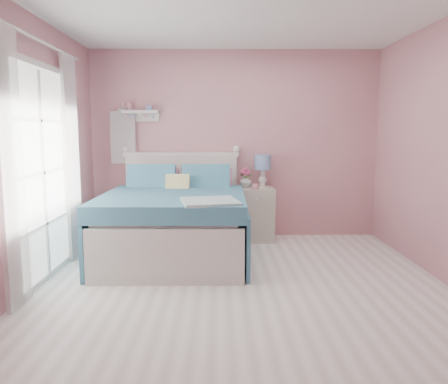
{
  "coord_description": "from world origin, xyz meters",
  "views": [
    {
      "loc": [
        -0.23,
        -3.91,
        1.49
      ],
      "look_at": [
        -0.17,
        1.2,
        0.78
      ],
      "focal_mm": 35.0,
      "sensor_mm": 36.0,
      "label": 1
    }
  ],
  "objects_px": {
    "table_lamp": "(263,165)",
    "nightstand": "(255,214)",
    "vase": "(246,181)",
    "teacup": "(255,187)",
    "bed": "(175,222)"
  },
  "relations": [
    {
      "from": "table_lamp",
      "to": "nightstand",
      "type": "bearing_deg",
      "value": -146.9
    },
    {
      "from": "vase",
      "to": "teacup",
      "type": "relative_size",
      "value": 1.89
    },
    {
      "from": "nightstand",
      "to": "vase",
      "type": "bearing_deg",
      "value": 162.15
    },
    {
      "from": "vase",
      "to": "teacup",
      "type": "distance_m",
      "value": 0.24
    },
    {
      "from": "bed",
      "to": "vase",
      "type": "xyz_separation_m",
      "value": [
        0.89,
        0.81,
        0.41
      ]
    },
    {
      "from": "vase",
      "to": "teacup",
      "type": "xyz_separation_m",
      "value": [
        0.11,
        -0.2,
        -0.05
      ]
    },
    {
      "from": "bed",
      "to": "table_lamp",
      "type": "xyz_separation_m",
      "value": [
        1.13,
        0.84,
        0.63
      ]
    },
    {
      "from": "bed",
      "to": "vase",
      "type": "relative_size",
      "value": 11.94
    },
    {
      "from": "nightstand",
      "to": "vase",
      "type": "distance_m",
      "value": 0.47
    },
    {
      "from": "nightstand",
      "to": "vase",
      "type": "height_order",
      "value": "vase"
    },
    {
      "from": "table_lamp",
      "to": "vase",
      "type": "height_order",
      "value": "table_lamp"
    },
    {
      "from": "bed",
      "to": "nightstand",
      "type": "xyz_separation_m",
      "value": [
        1.02,
        0.77,
        -0.04
      ]
    },
    {
      "from": "table_lamp",
      "to": "vase",
      "type": "xyz_separation_m",
      "value": [
        -0.24,
        -0.03,
        -0.22
      ]
    },
    {
      "from": "nightstand",
      "to": "teacup",
      "type": "relative_size",
      "value": 7.88
    },
    {
      "from": "teacup",
      "to": "nightstand",
      "type": "bearing_deg",
      "value": 83.75
    }
  ]
}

